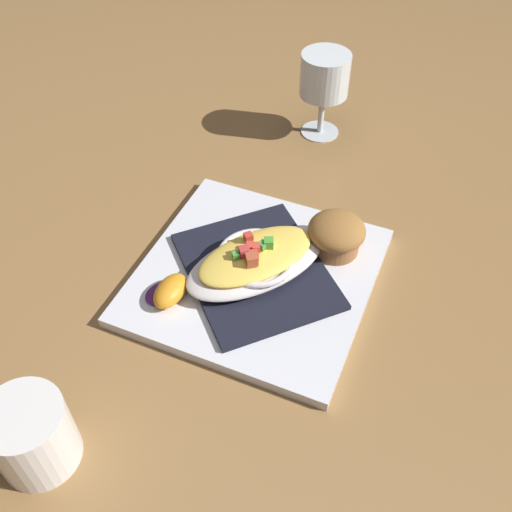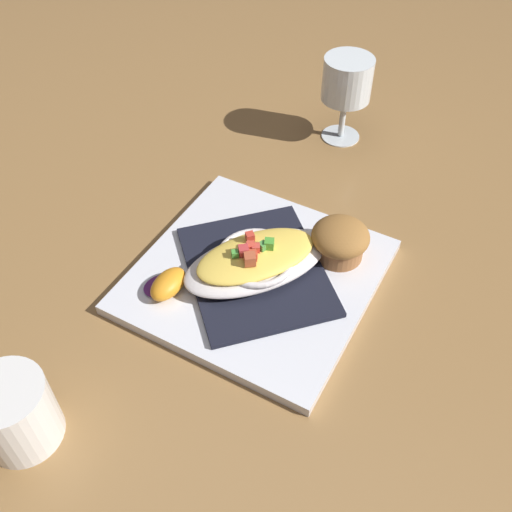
{
  "view_description": "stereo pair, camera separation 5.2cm",
  "coord_description": "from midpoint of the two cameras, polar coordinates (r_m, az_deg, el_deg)",
  "views": [
    {
      "loc": [
        -0.12,
        0.49,
        0.58
      ],
      "look_at": [
        0.0,
        0.0,
        0.04
      ],
      "focal_mm": 41.23,
      "sensor_mm": 36.0,
      "label": 1
    },
    {
      "loc": [
        -0.17,
        0.47,
        0.58
      ],
      "look_at": [
        0.0,
        0.0,
        0.04
      ],
      "focal_mm": 41.23,
      "sensor_mm": 36.0,
      "label": 2
    }
  ],
  "objects": [
    {
      "name": "ground_plane",
      "position": [
        0.76,
        1.96,
        -2.38
      ],
      "size": [
        2.6,
        2.6,
        0.0
      ],
      "primitive_type": "plane",
      "color": "olive"
    },
    {
      "name": "square_plate",
      "position": [
        0.76,
        1.97,
        -2.01
      ],
      "size": [
        0.33,
        0.33,
        0.01
      ],
      "primitive_type": "cube",
      "rotation": [
        0.0,
        0.0,
        -0.16
      ],
      "color": "white",
      "rests_on": "ground_plane"
    },
    {
      "name": "folded_napkin",
      "position": [
        0.75,
        1.99,
        -1.47
      ],
      "size": [
        0.25,
        0.26,
        0.01
      ],
      "primitive_type": "cube",
      "rotation": [
        0.0,
        0.0,
        0.63
      ],
      "color": "black",
      "rests_on": "square_plate"
    },
    {
      "name": "gratin_dish",
      "position": [
        0.74,
        2.02,
        -0.41
      ],
      "size": [
        0.2,
        0.2,
        0.05
      ],
      "color": "silver",
      "rests_on": "folded_napkin"
    },
    {
      "name": "muffin",
      "position": [
        0.77,
        10.09,
        1.46
      ],
      "size": [
        0.08,
        0.08,
        0.05
      ],
      "color": "#9C6136",
      "rests_on": "square_plate"
    },
    {
      "name": "orange_garnish",
      "position": [
        0.73,
        -6.6,
        -2.81
      ],
      "size": [
        0.06,
        0.06,
        0.03
      ],
      "color": "#511F5E",
      "rests_on": "square_plate"
    },
    {
      "name": "coffee_mug",
      "position": [
        0.65,
        -20.23,
        -14.45
      ],
      "size": [
        0.1,
        0.08,
        0.08
      ],
      "color": "white",
      "rests_on": "ground_plane"
    },
    {
      "name": "stemmed_glass",
      "position": [
        0.96,
        10.41,
        16.09
      ],
      "size": [
        0.08,
        0.08,
        0.14
      ],
      "color": "white",
      "rests_on": "ground_plane"
    }
  ]
}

